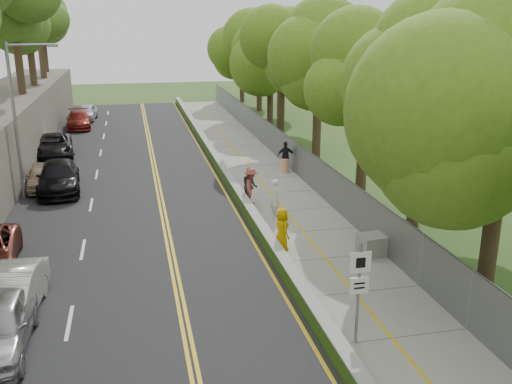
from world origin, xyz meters
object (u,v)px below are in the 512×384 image
object	(u,v)px
person_far	(286,156)
painter_0	(282,229)
concrete_block	(374,244)
signpost	(359,283)
streetlight	(19,110)
construction_barrel	(285,166)
car_1	(9,296)

from	to	relation	value
person_far	painter_0	bearing A→B (deg)	75.80
concrete_block	person_far	size ratio (longest dim) A/B	0.66
signpost	concrete_block	xyz separation A→B (m)	(3.20, 6.02, -1.51)
signpost	person_far	xyz separation A→B (m)	(3.15, 19.37, -0.99)
concrete_block	person_far	bearing A→B (deg)	90.20
streetlight	painter_0	bearing A→B (deg)	-40.92
construction_barrel	person_far	distance (m)	0.62
signpost	construction_barrel	bearing A→B (deg)	81.03
concrete_block	painter_0	xyz separation A→B (m)	(-3.50, 1.28, 0.47)
streetlight	painter_0	size ratio (longest dim) A/B	4.58
car_1	concrete_block	bearing A→B (deg)	13.71
streetlight	concrete_block	world-z (taller)	streetlight
concrete_block	painter_0	bearing A→B (deg)	159.88
construction_barrel	person_far	size ratio (longest dim) A/B	0.44
construction_barrel	streetlight	bearing A→B (deg)	-172.01
streetlight	person_far	xyz separation A→B (m)	(14.66, 2.35, -3.67)
concrete_block	signpost	bearing A→B (deg)	-117.99
car_1	person_far	distance (m)	20.47
concrete_block	construction_barrel	bearing A→B (deg)	90.83
painter_0	streetlight	bearing A→B (deg)	36.55
streetlight	person_far	world-z (taller)	streetlight
construction_barrel	car_1	bearing A→B (deg)	-130.43
signpost	person_far	bearing A→B (deg)	80.76
signpost	concrete_block	distance (m)	6.98
signpost	construction_barrel	distance (m)	19.35
streetlight	construction_barrel	size ratio (longest dim) A/B	9.80
car_1	person_far	world-z (taller)	person_far
streetlight	signpost	bearing A→B (deg)	-55.92
streetlight	construction_barrel	distance (m)	15.25
car_1	painter_0	bearing A→B (deg)	24.02
signpost	streetlight	bearing A→B (deg)	124.08
construction_barrel	painter_0	bearing A→B (deg)	-105.71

